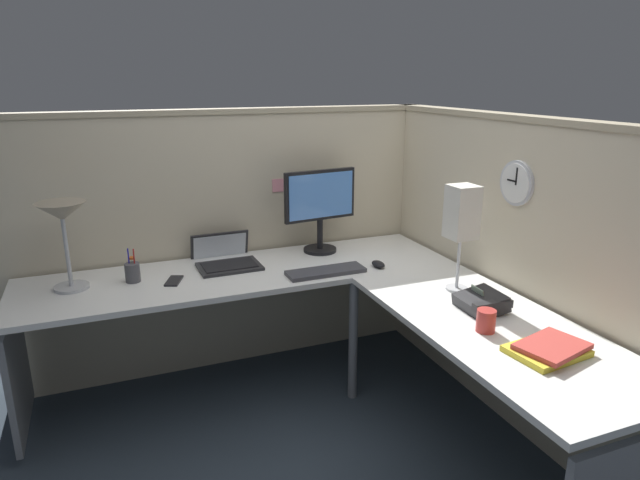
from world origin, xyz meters
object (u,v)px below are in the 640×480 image
laptop (225,259)px  cell_phone (174,281)px  keyboard (326,271)px  desk_lamp_paper (462,215)px  pen_cup (133,272)px  desk_lamp_dome (62,219)px  wall_clock (517,183)px  book_stack (549,349)px  computer_mouse (378,264)px  coffee_mug (486,321)px  monitor (320,204)px  office_phone (482,303)px

laptop → cell_phone: 0.38m
keyboard → desk_lamp_paper: desk_lamp_paper is taller
pen_cup → desk_lamp_dome: bearing=177.5°
wall_clock → cell_phone: bearing=155.8°
laptop → desk_lamp_paper: 1.35m
book_stack → computer_mouse: bearing=96.8°
desk_lamp_dome → coffee_mug: (1.62, -1.18, -0.32)m
monitor → cell_phone: 0.97m
desk_lamp_paper → coffee_mug: desk_lamp_paper is taller
computer_mouse → office_phone: bearing=-77.3°
keyboard → office_phone: (0.47, -0.72, 0.03)m
cell_phone → coffee_mug: 1.57m
laptop → computer_mouse: 0.87m
pen_cup → desk_lamp_paper: 1.69m
desk_lamp_dome → cell_phone: (0.49, -0.09, -0.36)m
cell_phone → desk_lamp_dome: bearing=-169.1°
computer_mouse → cell_phone: computer_mouse is taller
monitor → pen_cup: monitor is taller
cell_phone → office_phone: size_ratio=0.67×
monitor → office_phone: monitor is taller
wall_clock → keyboard: bearing=146.0°
laptop → wall_clock: bearing=-36.0°
laptop → pen_cup: 0.53m
laptop → cell_phone: size_ratio=2.69×
desk_lamp_paper → wall_clock: wall_clock is taller
laptop → desk_lamp_dome: 0.88m
monitor → keyboard: size_ratio=1.16×
coffee_mug → pen_cup: bearing=138.8°
office_phone → coffee_mug: office_phone is taller
office_phone → desk_lamp_dome: bearing=150.4°
pen_cup → office_phone: bearing=-34.0°
book_stack → monitor: bearing=102.1°
laptop → book_stack: bearing=-59.2°
computer_mouse → desk_lamp_dome: desk_lamp_dome is taller
desk_lamp_paper → pen_cup: bearing=154.3°
cell_phone → computer_mouse: bearing=11.9°
keyboard → cell_phone: bearing=166.8°
desk_lamp_paper → wall_clock: 0.31m
book_stack → desk_lamp_dome: bearing=140.3°
cell_phone → book_stack: size_ratio=0.46×
laptop → keyboard: (0.47, -0.38, -0.01)m
cell_phone → coffee_mug: bearing=-21.9°
office_phone → desk_lamp_paper: size_ratio=0.40×
pen_cup → coffee_mug: 1.77m
desk_lamp_dome → laptop: bearing=7.6°
cell_phone → coffee_mug: size_ratio=1.50×
pen_cup → wall_clock: wall_clock is taller
laptop → keyboard: laptop is taller
laptop → wall_clock: wall_clock is taller
desk_lamp_dome → cell_phone: desk_lamp_dome is taller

